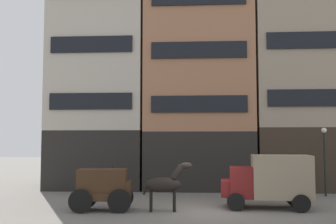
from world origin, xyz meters
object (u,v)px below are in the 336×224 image
(draft_horse, at_px, (165,184))
(cargo_wagon, at_px, (103,186))
(delivery_truck_near, at_px, (269,179))
(pedestrian_officer, at_px, (111,179))
(fire_hydrant_curbside, at_px, (245,189))
(streetlamp_curbside, at_px, (325,152))

(draft_horse, bearing_deg, cargo_wagon, -179.93)
(delivery_truck_near, relative_size, pedestrian_officer, 2.49)
(pedestrian_officer, distance_m, fire_hydrant_curbside, 8.18)
(cargo_wagon, height_order, delivery_truck_near, delivery_truck_near)
(delivery_truck_near, height_order, streetlamp_curbside, streetlamp_curbside)
(cargo_wagon, xyz_separation_m, draft_horse, (2.95, 0.00, 0.12))
(pedestrian_officer, xyz_separation_m, fire_hydrant_curbside, (8.13, 0.62, -0.55))
(draft_horse, bearing_deg, fire_hydrant_curbside, 51.46)
(pedestrian_officer, bearing_deg, delivery_truck_near, -24.32)
(delivery_truck_near, bearing_deg, cargo_wagon, -172.05)
(draft_horse, distance_m, pedestrian_officer, 6.22)
(cargo_wagon, height_order, streetlamp_curbside, streetlamp_curbside)
(streetlamp_curbside, height_order, fire_hydrant_curbside, streetlamp_curbside)
(delivery_truck_near, xyz_separation_m, streetlamp_curbside, (4.20, 4.58, 1.25))
(cargo_wagon, distance_m, draft_horse, 2.95)
(cargo_wagon, xyz_separation_m, pedestrian_officer, (-0.66, 5.06, -0.17))
(cargo_wagon, relative_size, streetlamp_curbside, 0.73)
(streetlamp_curbside, relative_size, fire_hydrant_curbside, 4.96)
(draft_horse, distance_m, fire_hydrant_curbside, 7.31)
(draft_horse, bearing_deg, streetlamp_curbside, 31.50)
(delivery_truck_near, xyz_separation_m, fire_hydrant_curbside, (-0.58, 4.56, -1.00))
(streetlamp_curbside, xyz_separation_m, fire_hydrant_curbside, (-4.78, -0.02, -2.24))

